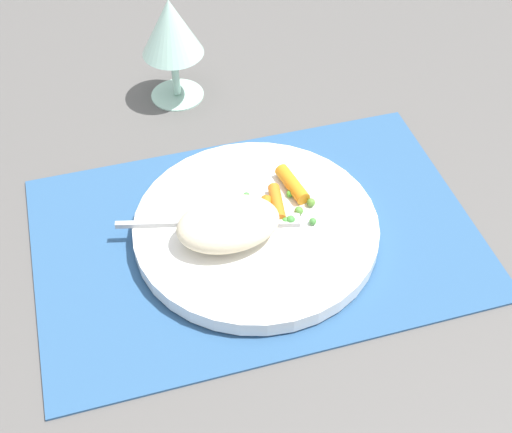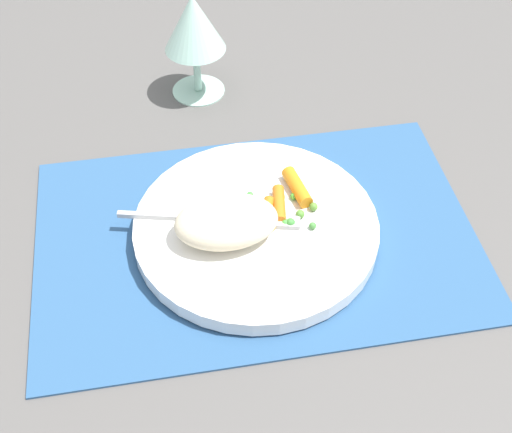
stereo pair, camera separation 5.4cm
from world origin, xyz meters
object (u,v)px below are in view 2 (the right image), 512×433
object	(u,v)px
rice_mound	(226,222)
fork	(228,220)
wine_glass	(194,26)
carrot_portion	(281,201)
plate	(256,229)

from	to	relation	value
rice_mound	fork	world-z (taller)	rice_mound
wine_glass	carrot_portion	bearing A→B (deg)	-76.26
plate	carrot_portion	xyz separation A→B (m)	(0.03, 0.02, 0.02)
plate	rice_mound	distance (m)	0.05
carrot_portion	fork	size ratio (longest dim) A/B	0.44
carrot_portion	fork	bearing A→B (deg)	-167.43
fork	wine_glass	world-z (taller)	wine_glass
rice_mound	fork	bearing A→B (deg)	79.17
plate	fork	distance (m)	0.03
rice_mound	plate	bearing A→B (deg)	19.89
rice_mound	carrot_portion	size ratio (longest dim) A/B	1.27
plate	rice_mound	xyz separation A→B (m)	(-0.03, -0.01, 0.03)
carrot_portion	wine_glass	xyz separation A→B (m)	(-0.06, 0.26, 0.07)
fork	wine_glass	distance (m)	0.28
plate	fork	size ratio (longest dim) A/B	1.36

